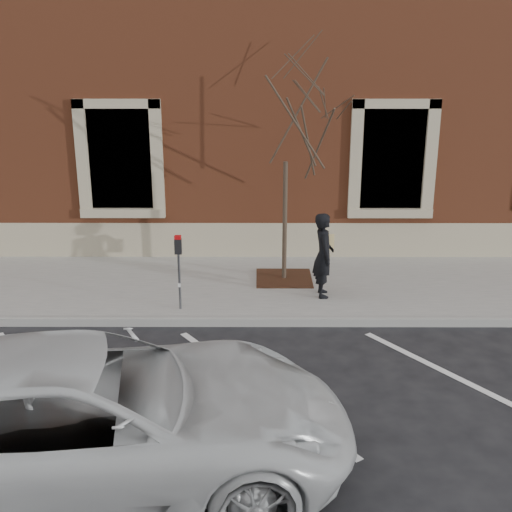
{
  "coord_description": "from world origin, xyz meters",
  "views": [
    {
      "loc": [
        0.03,
        -10.56,
        4.71
      ],
      "look_at": [
        0.0,
        0.6,
        1.1
      ],
      "focal_mm": 45.0,
      "sensor_mm": 36.0,
      "label": 1
    }
  ],
  "objects_px": {
    "man": "(324,255)",
    "parking_meter": "(179,258)",
    "sapling": "(286,127)",
    "white_truck": "(86,419)"
  },
  "relations": [
    {
      "from": "man",
      "to": "parking_meter",
      "type": "height_order",
      "value": "man"
    },
    {
      "from": "sapling",
      "to": "white_truck",
      "type": "relative_size",
      "value": 0.75
    },
    {
      "from": "sapling",
      "to": "man",
      "type": "bearing_deg",
      "value": -52.86
    },
    {
      "from": "man",
      "to": "parking_meter",
      "type": "xyz_separation_m",
      "value": [
        -2.68,
        -0.69,
        0.15
      ]
    },
    {
      "from": "man",
      "to": "parking_meter",
      "type": "bearing_deg",
      "value": 102.27
    },
    {
      "from": "man",
      "to": "sapling",
      "type": "relative_size",
      "value": 0.37
    },
    {
      "from": "man",
      "to": "parking_meter",
      "type": "distance_m",
      "value": 2.77
    },
    {
      "from": "parking_meter",
      "to": "white_truck",
      "type": "xyz_separation_m",
      "value": [
        -0.47,
        -4.78,
        -0.3
      ]
    },
    {
      "from": "man",
      "to": "white_truck",
      "type": "relative_size",
      "value": 0.27
    },
    {
      "from": "parking_meter",
      "to": "white_truck",
      "type": "bearing_deg",
      "value": -105.13
    }
  ]
}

